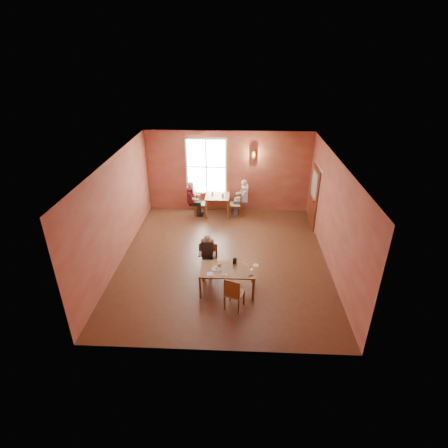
{
  "coord_description": "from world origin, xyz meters",
  "views": [
    {
      "loc": [
        0.42,
        -8.73,
        5.65
      ],
      "look_at": [
        0.0,
        0.2,
        1.05
      ],
      "focal_mm": 28.0,
      "sensor_mm": 36.0,
      "label": 1
    }
  ],
  "objects_px": {
    "main_table": "(227,279)",
    "diner_white": "(236,199)",
    "chair_diner_white": "(235,204)",
    "chair_diner_main": "(210,261)",
    "diner_maroon": "(199,198)",
    "chair_empty": "(235,292)",
    "second_table": "(218,205)",
    "diner_main": "(210,258)",
    "chair_diner_maroon": "(200,203)"
  },
  "relations": [
    {
      "from": "diner_maroon",
      "to": "second_table",
      "type": "bearing_deg",
      "value": 90.0
    },
    {
      "from": "diner_main",
      "to": "chair_diner_white",
      "type": "xyz_separation_m",
      "value": [
        0.62,
        3.87,
        -0.09
      ]
    },
    {
      "from": "chair_empty",
      "to": "second_table",
      "type": "relative_size",
      "value": 1.03
    },
    {
      "from": "second_table",
      "to": "chair_diner_white",
      "type": "bearing_deg",
      "value": 0.0
    },
    {
      "from": "chair_diner_main",
      "to": "chair_diner_white",
      "type": "bearing_deg",
      "value": -99.13
    },
    {
      "from": "diner_white",
      "to": "chair_diner_maroon",
      "type": "bearing_deg",
      "value": 90.0
    },
    {
      "from": "diner_main",
      "to": "second_table",
      "type": "bearing_deg",
      "value": -89.51
    },
    {
      "from": "main_table",
      "to": "chair_empty",
      "type": "height_order",
      "value": "chair_empty"
    },
    {
      "from": "main_table",
      "to": "diner_main",
      "type": "bearing_deg",
      "value": 128.88
    },
    {
      "from": "second_table",
      "to": "diner_white",
      "type": "bearing_deg",
      "value": 0.0
    },
    {
      "from": "diner_white",
      "to": "chair_diner_main",
      "type": "bearing_deg",
      "value": 170.44
    },
    {
      "from": "main_table",
      "to": "chair_diner_white",
      "type": "relative_size",
      "value": 1.51
    },
    {
      "from": "chair_diner_main",
      "to": "diner_maroon",
      "type": "xyz_separation_m",
      "value": [
        -0.71,
        3.84,
        0.2
      ]
    },
    {
      "from": "diner_main",
      "to": "chair_diner_white",
      "type": "height_order",
      "value": "diner_main"
    },
    {
      "from": "chair_empty",
      "to": "chair_diner_white",
      "type": "height_order",
      "value": "chair_diner_white"
    },
    {
      "from": "second_table",
      "to": "chair_diner_white",
      "type": "height_order",
      "value": "chair_diner_white"
    },
    {
      "from": "main_table",
      "to": "chair_empty",
      "type": "distance_m",
      "value": 0.7
    },
    {
      "from": "main_table",
      "to": "chair_diner_main",
      "type": "height_order",
      "value": "chair_diner_main"
    },
    {
      "from": "chair_empty",
      "to": "diner_maroon",
      "type": "distance_m",
      "value": 5.34
    },
    {
      "from": "main_table",
      "to": "chair_diner_main",
      "type": "distance_m",
      "value": 0.83
    },
    {
      "from": "diner_main",
      "to": "chair_diner_maroon",
      "type": "xyz_separation_m",
      "value": [
        -0.68,
        3.87,
        -0.1
      ]
    },
    {
      "from": "chair_diner_main",
      "to": "second_table",
      "type": "xyz_separation_m",
      "value": [
        -0.03,
        3.84,
        -0.06
      ]
    },
    {
      "from": "chair_diner_main",
      "to": "diner_white",
      "type": "distance_m",
      "value": 3.9
    },
    {
      "from": "diner_main",
      "to": "chair_diner_maroon",
      "type": "relative_size",
      "value": 1.23
    },
    {
      "from": "diner_white",
      "to": "diner_maroon",
      "type": "height_order",
      "value": "diner_white"
    },
    {
      "from": "chair_diner_main",
      "to": "diner_main",
      "type": "relative_size",
      "value": 0.8
    },
    {
      "from": "chair_diner_main",
      "to": "chair_diner_maroon",
      "type": "relative_size",
      "value": 0.98
    },
    {
      "from": "main_table",
      "to": "diner_white",
      "type": "relative_size",
      "value": 1.07
    },
    {
      "from": "diner_main",
      "to": "chair_empty",
      "type": "relative_size",
      "value": 1.24
    },
    {
      "from": "second_table",
      "to": "chair_diner_main",
      "type": "bearing_deg",
      "value": -89.5
    },
    {
      "from": "main_table",
      "to": "second_table",
      "type": "bearing_deg",
      "value": 96.77
    },
    {
      "from": "main_table",
      "to": "diner_white",
      "type": "distance_m",
      "value": 4.5
    },
    {
      "from": "chair_diner_main",
      "to": "chair_diner_maroon",
      "type": "bearing_deg",
      "value": -79.91
    },
    {
      "from": "diner_maroon",
      "to": "main_table",
      "type": "bearing_deg",
      "value": 15.12
    },
    {
      "from": "chair_diner_white",
      "to": "main_table",
      "type": "bearing_deg",
      "value": 178.51
    },
    {
      "from": "chair_diner_white",
      "to": "diner_white",
      "type": "height_order",
      "value": "diner_white"
    },
    {
      "from": "chair_diner_white",
      "to": "diner_white",
      "type": "distance_m",
      "value": 0.19
    },
    {
      "from": "diner_main",
      "to": "diner_white",
      "type": "height_order",
      "value": "diner_white"
    },
    {
      "from": "main_table",
      "to": "chair_diner_white",
      "type": "distance_m",
      "value": 4.49
    },
    {
      "from": "chair_diner_main",
      "to": "diner_white",
      "type": "bearing_deg",
      "value": -99.56
    },
    {
      "from": "diner_main",
      "to": "diner_white",
      "type": "distance_m",
      "value": 3.92
    },
    {
      "from": "main_table",
      "to": "diner_white",
      "type": "bearing_deg",
      "value": 88.13
    },
    {
      "from": "second_table",
      "to": "chair_empty",
      "type": "bearing_deg",
      "value": -81.94
    },
    {
      "from": "chair_diner_white",
      "to": "second_table",
      "type": "bearing_deg",
      "value": 90.0
    },
    {
      "from": "diner_white",
      "to": "diner_main",
      "type": "bearing_deg",
      "value": 170.51
    },
    {
      "from": "chair_diner_maroon",
      "to": "diner_maroon",
      "type": "height_order",
      "value": "diner_maroon"
    },
    {
      "from": "chair_diner_maroon",
      "to": "diner_maroon",
      "type": "relative_size",
      "value": 0.71
    },
    {
      "from": "diner_white",
      "to": "chair_diner_white",
      "type": "bearing_deg",
      "value": 90.0
    },
    {
      "from": "chair_empty",
      "to": "chair_diner_main",
      "type": "bearing_deg",
      "value": 138.02
    },
    {
      "from": "second_table",
      "to": "diner_maroon",
      "type": "xyz_separation_m",
      "value": [
        -0.68,
        0.0,
        0.25
      ]
    }
  ]
}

